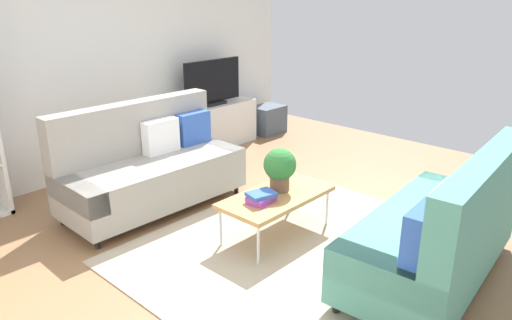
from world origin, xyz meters
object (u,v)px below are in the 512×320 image
object	(u,v)px
table_book_0	(261,201)
bottle_2	(204,99)
storage_trunk	(268,119)
bottle_1	(198,101)
couch_green	(441,231)
vase_0	(178,106)
tv	(213,83)
coffee_table	(276,197)
tv_console	(213,126)
bottle_0	(192,103)
potted_plant	(280,167)
couch_beige	(151,166)

from	to	relation	value
table_book_0	bottle_2	bearing A→B (deg)	58.52
storage_trunk	bottle_1	distance (m)	1.50
couch_green	vase_0	distance (m)	4.00
bottle_2	vase_0	bearing A→B (deg)	167.04
storage_trunk	bottle_1	xyz separation A→B (m)	(-1.40, 0.06, 0.52)
storage_trunk	bottle_2	distance (m)	1.39
tv	bottle_1	bearing A→B (deg)	-176.20
table_book_0	vase_0	bearing A→B (deg)	66.45
coffee_table	tv_console	bearing A→B (deg)	59.35
bottle_0	bottle_1	world-z (taller)	bottle_1
couch_green	bottle_0	size ratio (longest dim) A/B	10.72
potted_plant	vase_0	bearing A→B (deg)	72.45
bottle_0	bottle_2	size ratio (longest dim) A/B	0.83
tv_console	coffee_table	bearing A→B (deg)	-120.65
couch_beige	table_book_0	bearing A→B (deg)	97.48
tv	couch_green	bearing A→B (deg)	-106.88
tv	bottle_0	size ratio (longest dim) A/B	5.48
bottle_2	bottle_0	bearing A→B (deg)	180.00
table_book_0	bottle_1	bearing A→B (deg)	60.47
coffee_table	storage_trunk	world-z (taller)	storage_trunk
tv_console	bottle_0	world-z (taller)	bottle_0
tv	table_book_0	bearing A→B (deg)	-124.38
table_book_0	bottle_0	distance (m)	2.77
storage_trunk	tv_console	bearing A→B (deg)	174.81
table_book_0	potted_plant	bearing A→B (deg)	10.31
coffee_table	bottle_1	world-z (taller)	bottle_1
vase_0	bottle_0	world-z (taller)	bottle_0
tv_console	couch_beige	bearing A→B (deg)	-150.39
vase_0	tv_console	bearing A→B (deg)	-4.93
bottle_0	bottle_2	world-z (taller)	bottle_2
tv	potted_plant	xyz separation A→B (m)	(-1.36, -2.40, -0.30)
vase_0	bottle_1	xyz separation A→B (m)	(0.28, -0.09, 0.03)
couch_beige	vase_0	size ratio (longest dim) A/B	13.60
storage_trunk	bottle_0	xyz separation A→B (m)	(-1.51, 0.06, 0.51)
tv	storage_trunk	bearing A→B (deg)	-4.16
couch_beige	bottle_2	bearing A→B (deg)	-147.72
potted_plant	storage_trunk	bearing A→B (deg)	43.30
coffee_table	tv	bearing A→B (deg)	59.15
tv	bottle_0	xyz separation A→B (m)	(-0.41, -0.02, -0.22)
coffee_table	tv	xyz separation A→B (m)	(1.46, 2.45, 0.56)
storage_trunk	potted_plant	size ratio (longest dim) A/B	1.27
bottle_0	potted_plant	bearing A→B (deg)	-111.85
bottle_0	coffee_table	bearing A→B (deg)	-113.50
couch_beige	storage_trunk	distance (m)	3.10
table_book_0	bottle_1	size ratio (longest dim) A/B	1.15
storage_trunk	vase_0	distance (m)	1.76
vase_0	bottle_2	world-z (taller)	bottle_2
coffee_table	table_book_0	distance (m)	0.22
tv	table_book_0	world-z (taller)	tv
bottle_1	couch_beige	bearing A→B (deg)	-146.85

